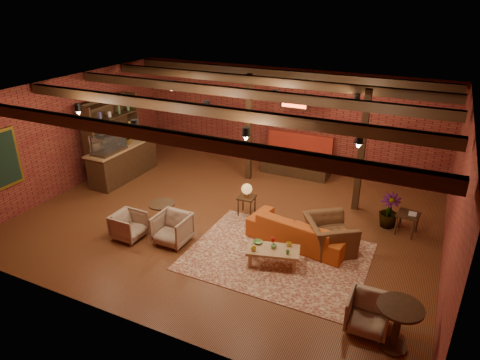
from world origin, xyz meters
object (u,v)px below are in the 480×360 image
at_px(plant_tall, 394,179).
at_px(round_table_left, 162,211).
at_px(round_table_right, 398,320).
at_px(armchair_far, 368,312).
at_px(side_table_lamp, 247,191).
at_px(armchair_b, 172,227).
at_px(side_table_book, 408,215).
at_px(coffee_table, 273,250).
at_px(sofa, 299,230).
at_px(armchair_a, 129,225).
at_px(armchair_right, 330,230).

bearing_deg(plant_tall, round_table_left, -153.81).
height_order(round_table_right, armchair_far, round_table_right).
distance_m(side_table_lamp, armchair_far, 4.58).
relative_size(armchair_b, plant_tall, 0.30).
distance_m(side_table_book, round_table_right, 3.87).
bearing_deg(side_table_book, coffee_table, -133.53).
distance_m(coffee_table, armchair_b, 2.40).
bearing_deg(sofa, side_table_lamp, -15.20).
height_order(side_table_lamp, round_table_right, side_table_lamp).
relative_size(sofa, side_table_lamp, 2.68).
relative_size(coffee_table, round_table_right, 1.42).
distance_m(round_table_right, armchair_far, 0.58).
bearing_deg(round_table_left, plant_tall, 26.19).
xyz_separation_m(sofa, side_table_book, (2.19, 1.50, 0.16)).
xyz_separation_m(coffee_table, armchair_far, (2.17, -1.06, 0.02)).
relative_size(round_table_left, plant_tall, 0.25).
distance_m(armchair_a, armchair_far, 5.63).
distance_m(armchair_b, plant_tall, 5.32).
height_order(side_table_lamp, armchair_right, armchair_right).
height_order(armchair_a, armchair_right, armchair_right).
height_order(sofa, coffee_table, sofa).
height_order(side_table_book, plant_tall, plant_tall).
height_order(coffee_table, armchair_b, armchair_b).
xyz_separation_m(side_table_lamp, armchair_right, (2.34, -0.66, -0.17)).
relative_size(armchair_right, plant_tall, 0.44).
xyz_separation_m(coffee_table, round_table_left, (-3.00, 0.28, 0.10)).
height_order(armchair_right, round_table_right, armchair_right).
bearing_deg(round_table_left, round_table_right, -15.76).
bearing_deg(armchair_b, plant_tall, 34.11).
bearing_deg(side_table_lamp, coffee_table, -51.17).
distance_m(round_table_left, side_table_book, 5.87).
bearing_deg(armchair_right, sofa, 60.34).
bearing_deg(sofa, plant_tall, -127.58).
relative_size(round_table_left, armchair_a, 0.95).
relative_size(side_table_book, plant_tall, 0.22).
height_order(armchair_a, side_table_book, armchair_a).
bearing_deg(armchair_a, armchair_far, -95.66).
distance_m(sofa, side_table_book, 2.66).
height_order(sofa, armchair_right, armchair_right).
relative_size(coffee_table, side_table_lamp, 1.39).
bearing_deg(armchair_b, side_table_lamp, 63.82).
xyz_separation_m(side_table_book, round_table_right, (0.23, -3.86, 0.07)).
relative_size(armchair_a, armchair_right, 0.62).
distance_m(armchair_b, armchair_far, 4.65).
distance_m(armchair_a, armchair_b, 1.07).
xyz_separation_m(sofa, side_table_lamp, (-1.65, 0.72, 0.32)).
xyz_separation_m(sofa, armchair_b, (-2.62, -1.22, 0.05)).
bearing_deg(round_table_left, side_table_lamp, 43.29).
bearing_deg(side_table_book, plant_tall, 158.64).
height_order(coffee_table, round_table_right, round_table_right).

